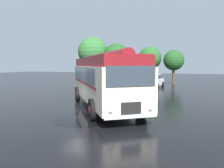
# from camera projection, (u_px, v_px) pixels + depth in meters

# --- Properties ---
(ground_plane) EXTENTS (120.00, 120.00, 0.00)m
(ground_plane) POSITION_uv_depth(u_px,v_px,m) (87.00, 108.00, 13.79)
(ground_plane) COLOR black
(vintage_bus) EXTENTS (8.14, 9.44, 3.49)m
(vintage_bus) POSITION_uv_depth(u_px,v_px,m) (103.00, 78.00, 13.92)
(vintage_bus) COLOR beige
(vintage_bus) RESTS_ON ground
(car_near_left) EXTENTS (2.00, 4.22, 1.66)m
(car_near_left) POSITION_uv_depth(u_px,v_px,m) (132.00, 80.00, 27.31)
(car_near_left) COLOR navy
(car_near_left) RESTS_ON ground
(car_mid_left) EXTENTS (2.16, 4.30, 1.66)m
(car_mid_left) POSITION_uv_depth(u_px,v_px,m) (153.00, 81.00, 26.17)
(car_mid_left) COLOR silver
(car_mid_left) RESTS_ON ground
(box_van) EXTENTS (2.34, 5.78, 2.50)m
(box_van) POSITION_uv_depth(u_px,v_px,m) (107.00, 76.00, 27.84)
(box_van) COLOR #B2B7BC
(box_van) RESTS_ON ground
(tree_far_left) EXTENTS (4.80, 4.80, 7.29)m
(tree_far_left) POSITION_uv_depth(u_px,v_px,m) (93.00, 52.00, 35.68)
(tree_far_left) COLOR #4C3823
(tree_far_left) RESTS_ON ground
(tree_left_of_centre) EXTENTS (4.23, 4.23, 6.14)m
(tree_left_of_centre) POSITION_uv_depth(u_px,v_px,m) (117.00, 56.00, 34.83)
(tree_left_of_centre) COLOR #4C3823
(tree_left_of_centre) RESTS_ON ground
(tree_centre) EXTENTS (3.34, 3.34, 5.42)m
(tree_centre) POSITION_uv_depth(u_px,v_px,m) (149.00, 58.00, 31.93)
(tree_centre) COLOR #4C3823
(tree_centre) RESTS_ON ground
(tree_right_of_centre) EXTENTS (2.91, 2.91, 4.87)m
(tree_right_of_centre) POSITION_uv_depth(u_px,v_px,m) (174.00, 60.00, 30.95)
(tree_right_of_centre) COLOR #4C3823
(tree_right_of_centre) RESTS_ON ground
(puddle_patch) EXTENTS (3.13, 3.13, 0.01)m
(puddle_patch) POSITION_uv_depth(u_px,v_px,m) (84.00, 119.00, 11.08)
(puddle_patch) COLOR black
(puddle_patch) RESTS_ON ground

